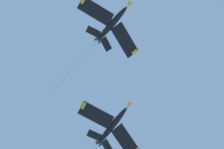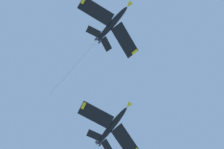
{
  "view_description": "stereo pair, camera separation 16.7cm",
  "coord_description": "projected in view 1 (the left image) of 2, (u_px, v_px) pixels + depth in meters",
  "views": [
    {
      "loc": [
        16.41,
        -1.22,
        1.85
      ],
      "look_at": [
        55.96,
        -22.03,
        107.92
      ],
      "focal_mm": 71.86,
      "sensor_mm": 36.0,
      "label": 1
    },
    {
      "loc": [
        16.49,
        -1.07,
        1.85
      ],
      "look_at": [
        55.96,
        -22.03,
        107.92
      ],
      "focal_mm": 71.86,
      "sensor_mm": 36.0,
      "label": 2
    }
  ],
  "objects": [
    {
      "name": "jet_second",
      "position": [
        101.0,
        36.0,
        113.09
      ],
      "size": [
        27.09,
        19.35,
        16.13
      ],
      "color": "black"
    },
    {
      "name": "jet_third",
      "position": [
        106.0,
        134.0,
        115.13
      ],
      "size": [
        28.44,
        19.41,
        16.67
      ],
      "color": "black"
    }
  ]
}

